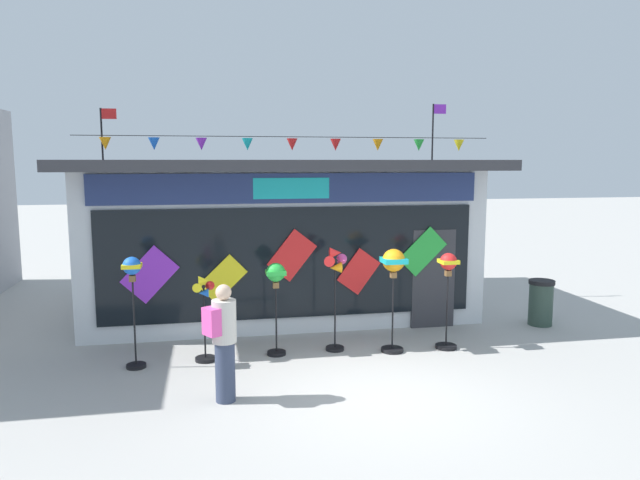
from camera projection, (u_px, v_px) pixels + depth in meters
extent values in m
plane|color=#ADAAA5|center=(375.00, 392.00, 8.54)|extent=(80.00, 80.00, 0.00)
cube|color=silver|center=(277.00, 238.00, 13.51)|extent=(8.01, 4.78, 3.18)
cube|color=#333338|center=(279.00, 165.00, 12.83)|extent=(8.41, 5.72, 0.20)
cube|color=navy|center=(291.00, 188.00, 10.98)|extent=(7.37, 0.08, 0.56)
cube|color=#19B7BC|center=(291.00, 188.00, 10.95)|extent=(1.44, 0.04, 0.39)
cube|color=black|center=(292.00, 263.00, 11.18)|extent=(7.21, 0.06, 2.14)
cube|color=#333338|center=(433.00, 279.00, 11.77)|extent=(0.90, 0.07, 2.00)
cube|color=purple|center=(150.00, 275.00, 10.65)|extent=(1.08, 0.03, 1.09)
cube|color=yellow|center=(223.00, 279.00, 10.91)|extent=(0.93, 0.03, 0.92)
cube|color=red|center=(292.00, 255.00, 11.10)|extent=(0.97, 0.03, 1.02)
cube|color=red|center=(359.00, 271.00, 11.40)|extent=(0.88, 0.03, 0.93)
cube|color=green|center=(423.00, 252.00, 11.60)|extent=(1.01, 0.03, 1.00)
cylinder|color=black|center=(292.00, 137.00, 10.70)|extent=(7.69, 0.01, 0.01)
cone|color=orange|center=(105.00, 144.00, 10.11)|extent=(0.20, 0.20, 0.22)
cone|color=blue|center=(154.00, 144.00, 10.26)|extent=(0.20, 0.20, 0.22)
cone|color=purple|center=(201.00, 144.00, 10.41)|extent=(0.20, 0.20, 0.22)
cone|color=#19B7BC|center=(247.00, 144.00, 10.57)|extent=(0.20, 0.20, 0.22)
cone|color=red|center=(292.00, 144.00, 10.72)|extent=(0.20, 0.20, 0.22)
cone|color=red|center=(336.00, 145.00, 10.87)|extent=(0.20, 0.20, 0.22)
cone|color=orange|center=(378.00, 145.00, 11.02)|extent=(0.20, 0.20, 0.22)
cone|color=green|center=(419.00, 145.00, 11.18)|extent=(0.20, 0.20, 0.22)
cone|color=yellow|center=(459.00, 145.00, 11.33)|extent=(0.20, 0.20, 0.22)
cylinder|color=black|center=(102.00, 134.00, 12.50)|extent=(0.04, 0.04, 1.10)
cube|color=red|center=(109.00, 114.00, 12.47)|extent=(0.32, 0.02, 0.22)
cylinder|color=black|center=(433.00, 132.00, 13.88)|extent=(0.04, 0.04, 1.32)
cube|color=purple|center=(440.00, 109.00, 13.84)|extent=(0.32, 0.02, 0.22)
cylinder|color=black|center=(136.00, 366.00, 9.55)|extent=(0.32, 0.32, 0.06)
cylinder|color=black|center=(134.00, 322.00, 9.45)|extent=(0.03, 0.03, 1.55)
sphere|color=blue|center=(132.00, 266.00, 9.33)|extent=(0.29, 0.29, 0.29)
cube|color=yellow|center=(132.00, 266.00, 9.33)|extent=(0.30, 0.30, 0.06)
cube|color=brown|center=(132.00, 278.00, 9.36)|extent=(0.10, 0.10, 0.10)
cylinder|color=black|center=(206.00, 359.00, 9.89)|extent=(0.35, 0.35, 0.06)
cylinder|color=black|center=(205.00, 324.00, 9.81)|extent=(0.03, 0.03, 1.29)
cylinder|color=black|center=(204.00, 287.00, 9.68)|extent=(0.06, 0.04, 0.06)
cone|color=red|center=(210.00, 287.00, 9.70)|extent=(0.15, 0.16, 0.15)
cone|color=yellow|center=(203.00, 281.00, 9.66)|extent=(0.16, 0.15, 0.15)
cone|color=yellow|center=(197.00, 287.00, 9.66)|extent=(0.15, 0.16, 0.15)
cone|color=blue|center=(204.00, 293.00, 9.69)|extent=(0.16, 0.15, 0.15)
cylinder|color=black|center=(277.00, 353.00, 10.20)|extent=(0.33, 0.33, 0.06)
cylinder|color=black|center=(276.00, 318.00, 10.11)|extent=(0.03, 0.03, 1.30)
sphere|color=green|center=(276.00, 272.00, 10.00)|extent=(0.33, 0.33, 0.33)
cube|color=green|center=(276.00, 272.00, 10.00)|extent=(0.33, 0.33, 0.07)
cube|color=brown|center=(276.00, 285.00, 10.03)|extent=(0.10, 0.10, 0.10)
cylinder|color=black|center=(335.00, 348.00, 10.44)|extent=(0.33, 0.33, 0.06)
cylinder|color=black|center=(335.00, 305.00, 10.33)|extent=(0.03, 0.03, 1.64)
cylinder|color=black|center=(336.00, 260.00, 10.18)|extent=(0.06, 0.04, 0.06)
cone|color=#EA4CA3|center=(343.00, 260.00, 10.21)|extent=(0.19, 0.20, 0.19)
cone|color=red|center=(336.00, 253.00, 10.17)|extent=(0.20, 0.19, 0.19)
cone|color=red|center=(328.00, 261.00, 10.16)|extent=(0.19, 0.20, 0.19)
cone|color=orange|center=(336.00, 268.00, 10.20)|extent=(0.20, 0.19, 0.19)
cylinder|color=black|center=(392.00, 350.00, 10.37)|extent=(0.40, 0.40, 0.06)
cylinder|color=black|center=(393.00, 312.00, 10.28)|extent=(0.03, 0.03, 1.45)
sphere|color=orange|center=(394.00, 260.00, 10.15)|extent=(0.40, 0.40, 0.40)
cube|color=#19B7BC|center=(394.00, 260.00, 10.15)|extent=(0.41, 0.41, 0.09)
cube|color=brown|center=(393.00, 275.00, 10.19)|extent=(0.10, 0.10, 0.10)
cylinder|color=black|center=(446.00, 346.00, 10.55)|extent=(0.39, 0.39, 0.06)
cylinder|color=black|center=(447.00, 309.00, 10.45)|extent=(0.03, 0.03, 1.44)
sphere|color=red|center=(448.00, 261.00, 10.34)|extent=(0.30, 0.30, 0.30)
cube|color=yellow|center=(448.00, 261.00, 10.34)|extent=(0.31, 0.31, 0.07)
cube|color=brown|center=(448.00, 273.00, 10.37)|extent=(0.10, 0.10, 0.10)
cylinder|color=#333D56|center=(225.00, 372.00, 8.18)|extent=(0.28, 0.28, 0.86)
cylinder|color=beige|center=(224.00, 321.00, 8.08)|extent=(0.34, 0.34, 0.60)
sphere|color=beige|center=(223.00, 292.00, 8.02)|extent=(0.22, 0.22, 0.22)
cube|color=#EA4CA3|center=(212.00, 322.00, 7.94)|extent=(0.27, 0.31, 0.38)
cylinder|color=#2D4238|center=(541.00, 304.00, 12.00)|extent=(0.48, 0.48, 0.86)
cylinder|color=black|center=(542.00, 282.00, 11.94)|extent=(0.52, 0.52, 0.08)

